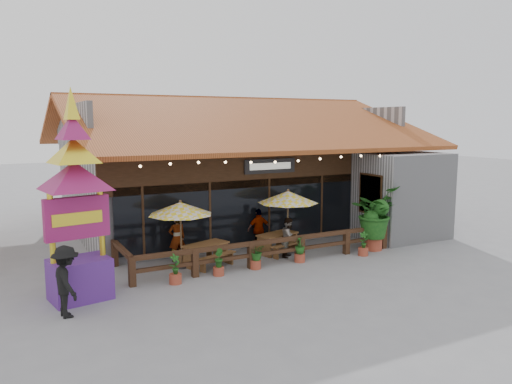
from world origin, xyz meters
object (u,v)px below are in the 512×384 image
umbrella_left (180,209)px  picnic_table_left (206,251)px  picnic_table_right (277,240)px  pedestrian (66,282)px  umbrella_right (288,197)px  thai_sign_tower (75,181)px  tropical_plant (374,214)px

umbrella_left → picnic_table_left: size_ratio=1.19×
picnic_table_right → pedestrian: (-7.81, -2.88, 0.41)m
umbrella_right → picnic_table_right: size_ratio=1.41×
picnic_table_left → pedestrian: pedestrian is taller
picnic_table_right → umbrella_left: bearing=-178.1°
picnic_table_right → thai_sign_tower: size_ratio=0.30×
umbrella_right → thai_sign_tower: 7.95m
thai_sign_tower → picnic_table_left: bearing=18.8°
thai_sign_tower → tropical_plant: size_ratio=2.53×
umbrella_right → thai_sign_tower: (-7.70, -1.61, 1.19)m
umbrella_left → umbrella_right: (4.20, 0.01, 0.09)m
umbrella_left → pedestrian: bearing=-145.4°
umbrella_left → umbrella_right: bearing=0.1°
umbrella_left → thai_sign_tower: thai_sign_tower is taller
picnic_table_left → tropical_plant: size_ratio=0.79×
tropical_plant → pedestrian: tropical_plant is taller
pedestrian → tropical_plant: bearing=-90.9°
pedestrian → picnic_table_right: bearing=-78.6°
picnic_table_left → thai_sign_tower: bearing=-161.2°
umbrella_left → pedestrian: 4.97m
umbrella_left → umbrella_right: 4.20m
umbrella_left → picnic_table_right: (3.82, 0.13, -1.51)m
umbrella_right → tropical_plant: tropical_plant is taller
picnic_table_left → picnic_table_right: 2.99m
umbrella_left → pedestrian: umbrella_left is taller
pedestrian → umbrella_left: bearing=-64.2°
umbrella_right → thai_sign_tower: bearing=-168.2°
umbrella_left → picnic_table_right: size_ratio=1.23×
picnic_table_left → tropical_plant: 6.64m
pedestrian → thai_sign_tower: bearing=-31.8°
umbrella_right → picnic_table_right: (-0.37, 0.12, -1.60)m
thai_sign_tower → tropical_plant: bearing=2.2°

